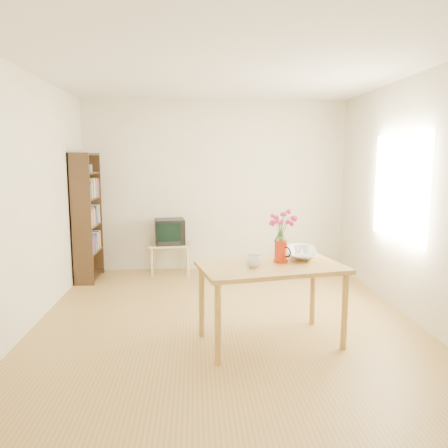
{
  "coord_description": "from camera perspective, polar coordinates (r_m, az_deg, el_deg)",
  "views": [
    {
      "loc": [
        -0.32,
        -4.48,
        1.72
      ],
      "look_at": [
        0.0,
        0.3,
        1.0
      ],
      "focal_mm": 35.0,
      "sensor_mm": 36.0,
      "label": 1
    }
  ],
  "objects": [
    {
      "name": "room",
      "position": [
        4.52,
        0.62,
        3.23
      ],
      "size": [
        4.5,
        4.5,
        4.5
      ],
      "color": "olive",
      "rests_on": "ground"
    },
    {
      "name": "table",
      "position": [
        4.07,
        6.17,
        -6.58
      ],
      "size": [
        1.42,
        0.99,
        0.75
      ],
      "rotation": [
        0.0,
        0.0,
        0.2
      ],
      "color": "#A37738",
      "rests_on": "ground"
    },
    {
      "name": "tv_stand",
      "position": [
        6.6,
        -7.06,
        -3.18
      ],
      "size": [
        0.6,
        0.45,
        0.46
      ],
      "color": "tan",
      "rests_on": "ground"
    },
    {
      "name": "bookshelf",
      "position": [
        6.47,
        -17.43,
        0.34
      ],
      "size": [
        0.28,
        0.7,
        1.8
      ],
      "color": "black",
      "rests_on": "ground"
    },
    {
      "name": "pitcher",
      "position": [
        4.16,
        7.44,
        -3.67
      ],
      "size": [
        0.15,
        0.19,
        0.21
      ],
      "rotation": [
        0.0,
        0.0,
        0.63
      ],
      "color": "red",
      "rests_on": "table"
    },
    {
      "name": "flowers",
      "position": [
        4.11,
        7.51,
        -0.02
      ],
      "size": [
        0.24,
        0.24,
        0.33
      ],
      "primitive_type": null,
      "color": "#EC377A",
      "rests_on": "pitcher"
    },
    {
      "name": "mug",
      "position": [
        3.96,
        3.91,
        -4.86
      ],
      "size": [
        0.18,
        0.18,
        0.11
      ],
      "primitive_type": "imported",
      "rotation": [
        0.0,
        0.0,
        3.52
      ],
      "color": "white",
      "rests_on": "table"
    },
    {
      "name": "bowl",
      "position": [
        4.41,
        10.19,
        -1.6
      ],
      "size": [
        0.5,
        0.5,
        0.41
      ],
      "primitive_type": "imported",
      "rotation": [
        0.0,
        0.0,
        -0.18
      ],
      "color": "white",
      "rests_on": "table"
    },
    {
      "name": "teacup_a",
      "position": [
        4.41,
        9.67,
        -2.13
      ],
      "size": [
        0.09,
        0.09,
        0.07
      ],
      "primitive_type": "imported",
      "rotation": [
        0.0,
        0.0,
        0.31
      ],
      "color": "white",
      "rests_on": "bowl"
    },
    {
      "name": "teacup_b",
      "position": [
        4.45,
        10.68,
        -2.03
      ],
      "size": [
        0.1,
        0.1,
        0.07
      ],
      "primitive_type": "imported",
      "rotation": [
        0.0,
        0.0,
        1.93
      ],
      "color": "white",
      "rests_on": "bowl"
    },
    {
      "name": "television",
      "position": [
        6.56,
        -7.09,
        -0.91
      ],
      "size": [
        0.47,
        0.45,
        0.37
      ],
      "rotation": [
        0.0,
        0.0,
        0.14
      ],
      "color": "black",
      "rests_on": "tv_stand"
    }
  ]
}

